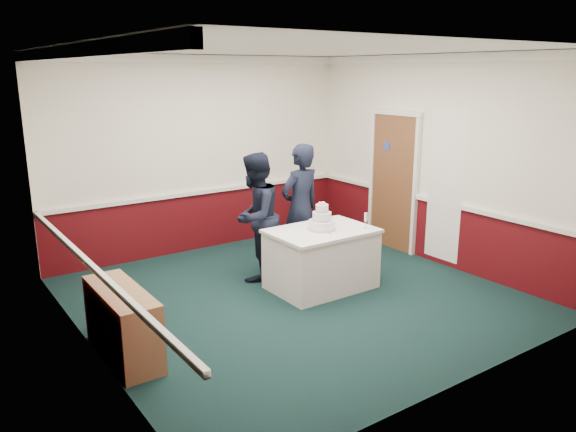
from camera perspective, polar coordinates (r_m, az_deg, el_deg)
ground at (r=7.15m, az=0.78°, el=-8.18°), size 5.00×5.00×0.00m
room_shell at (r=7.18m, az=-1.53°, el=8.18°), size 5.00×5.00×3.00m
sideboard at (r=5.86m, az=-16.42°, el=-10.38°), size 0.41×1.20×0.70m
cake_table at (r=7.31m, az=3.40°, el=-4.32°), size 1.32×0.92×0.79m
wedding_cake at (r=7.17m, az=3.46°, el=-0.54°), size 0.35×0.35×0.36m
cake_knife at (r=7.03m, az=4.26°, el=-1.77°), size 0.10×0.21×0.00m
champagne_flute at (r=7.27m, az=7.92°, el=-0.21°), size 0.05×0.05×0.21m
person_man at (r=7.53m, az=-3.35°, el=-0.09°), size 1.06×1.01×1.73m
person_woman at (r=7.84m, az=1.26°, el=0.82°), size 0.70×0.50×1.80m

